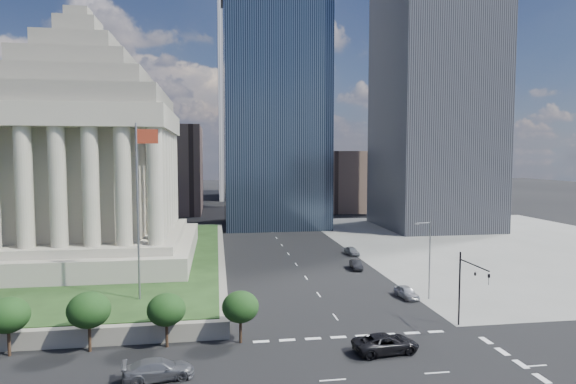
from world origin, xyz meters
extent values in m
plane|color=black|center=(0.00, 100.00, 0.00)|extent=(500.00, 500.00, 0.00)
cube|color=slate|center=(46.00, 60.00, 0.01)|extent=(68.00, 90.00, 0.03)
cube|color=slate|center=(-45.00, 50.00, 0.90)|extent=(66.00, 70.00, 1.80)
cube|color=#1C3114|center=(-45.00, 50.00, 1.85)|extent=(64.00, 68.00, 0.10)
cylinder|color=slate|center=(-22.00, 24.00, 11.90)|extent=(0.24, 0.24, 20.00)
cube|color=maroon|center=(-20.80, 24.00, 20.40)|extent=(2.40, 0.05, 1.60)
cube|color=black|center=(2.00, 95.00, 30.00)|extent=(26.00, 26.00, 60.00)
cube|color=black|center=(42.00, 85.00, 50.00)|extent=(26.00, 28.00, 100.00)
cube|color=brown|center=(32.00, 130.00, 10.00)|extent=(20.00, 30.00, 20.00)
cube|color=brown|center=(-30.00, 130.00, 14.00)|extent=(24.00, 30.00, 28.00)
cylinder|color=black|center=(12.50, 15.50, 4.00)|extent=(0.18, 0.18, 8.00)
cylinder|color=black|center=(12.50, 12.75, 7.20)|extent=(0.14, 5.50, 0.14)
cube|color=black|center=(12.50, 10.00, 6.40)|extent=(0.30, 0.30, 1.10)
cylinder|color=slate|center=(13.50, 25.00, 5.00)|extent=(0.16, 0.16, 10.00)
cylinder|color=slate|center=(12.60, 25.00, 9.80)|extent=(1.80, 0.12, 0.12)
cube|color=slate|center=(11.70, 25.00, 9.70)|extent=(0.50, 0.22, 0.14)
imported|color=black|center=(2.20, 9.70, 0.86)|extent=(6.47, 3.53, 1.72)
imported|color=#4E4F54|center=(-18.00, 7.30, 0.83)|extent=(5.96, 3.09, 1.65)
imported|color=#96989E|center=(10.86, 25.95, 0.75)|extent=(4.60, 2.29, 1.51)
imported|color=black|center=(9.00, 42.20, 0.72)|extent=(1.93, 4.48, 1.43)
imported|color=slate|center=(11.50, 53.36, 0.75)|extent=(4.55, 2.18, 1.50)
camera|label=1|loc=(-13.17, -31.86, 18.09)|focal=30.00mm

